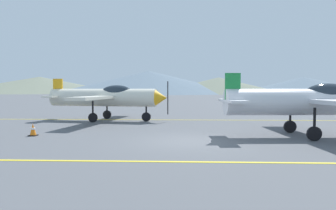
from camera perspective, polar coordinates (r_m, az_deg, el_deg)
ground_plane at (r=13.06m, az=3.97°, el=-6.67°), size 400.00×400.00×0.00m
apron_line_near at (r=9.39m, az=4.65°, el=-10.50°), size 80.00×0.16×0.01m
apron_line_far at (r=21.68m, az=3.29°, el=-2.78°), size 80.00×0.16×0.01m
airplane_near at (r=15.56m, az=25.40°, el=0.68°), size 8.46×9.73×2.91m
airplane_mid at (r=21.57m, az=-11.16°, el=1.49°), size 8.51×9.75×2.91m
traffic_cone_front at (r=15.71m, az=-23.78°, el=-4.22°), size 0.36×0.36×0.59m
hill_left at (r=177.55m, az=-22.73°, el=3.47°), size 88.45×88.45×8.60m
hill_centerleft at (r=147.31m, az=-3.67°, el=4.26°), size 88.31×88.31×10.76m
hill_centerright at (r=145.09m, az=9.35°, el=3.61°), size 60.92×60.92×7.52m
hill_right at (r=184.88m, az=23.81°, el=3.44°), size 69.95×69.95×8.71m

